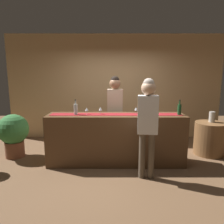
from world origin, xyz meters
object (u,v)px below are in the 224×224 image
at_px(wine_bottle_clear, 76,109).
at_px(vase_on_side_table, 212,117).
at_px(wine_bottle_green, 180,109).
at_px(round_side_table, 210,138).
at_px(wine_glass_far_end, 87,109).
at_px(customer_sipping, 148,118).
at_px(bartender, 115,106).
at_px(wine_glass_near_customer, 101,109).
at_px(wine_glass_mid_counter, 136,109).
at_px(potted_plant_tall, 14,133).

distance_m(wine_bottle_clear, vase_on_side_table, 3.06).
relative_size(wine_bottle_green, vase_on_side_table, 1.26).
bearing_deg(wine_bottle_clear, round_side_table, 9.92).
distance_m(wine_glass_far_end, customer_sipping, 1.27).
bearing_deg(customer_sipping, round_side_table, 41.67).
bearing_deg(wine_glass_far_end, bartender, 46.30).
height_order(wine_glass_near_customer, wine_glass_mid_counter, same).
xyz_separation_m(wine_glass_far_end, bartender, (0.57, 0.60, -0.02)).
relative_size(wine_glass_near_customer, customer_sipping, 0.08).
bearing_deg(round_side_table, customer_sipping, -144.93).
bearing_deg(bartender, wine_glass_mid_counter, 128.53).
relative_size(bartender, customer_sipping, 1.01).
height_order(wine_bottle_green, customer_sipping, customer_sipping).
relative_size(wine_glass_mid_counter, potted_plant_tall, 0.15).
bearing_deg(round_side_table, wine_glass_mid_counter, -164.88).
height_order(wine_bottle_clear, vase_on_side_table, wine_bottle_clear).
height_order(round_side_table, potted_plant_tall, potted_plant_tall).
distance_m(bartender, potted_plant_tall, 2.31).
height_order(wine_bottle_green, vase_on_side_table, wine_bottle_green).
height_order(bartender, vase_on_side_table, bartender).
relative_size(wine_bottle_clear, wine_glass_far_end, 2.10).
xyz_separation_m(wine_glass_near_customer, wine_glass_mid_counter, (0.72, 0.01, 0.00)).
bearing_deg(potted_plant_tall, customer_sipping, -19.36).
bearing_deg(wine_glass_mid_counter, customer_sipping, -79.74).
height_order(wine_glass_near_customer, vase_on_side_table, wine_glass_near_customer).
bearing_deg(wine_glass_far_end, customer_sipping, -29.54).
bearing_deg(customer_sipping, potted_plant_tall, 167.24).
distance_m(customer_sipping, vase_on_side_table, 2.06).
xyz_separation_m(wine_glass_near_customer, round_side_table, (2.47, 0.48, -0.76)).
bearing_deg(wine_glass_far_end, vase_on_side_table, 11.53).
height_order(wine_glass_mid_counter, customer_sipping, customer_sipping).
height_order(wine_glass_near_customer, round_side_table, wine_glass_near_customer).
bearing_deg(bartender, wine_bottle_clear, 38.89).
height_order(wine_glass_mid_counter, wine_glass_far_end, same).
xyz_separation_m(round_side_table, potted_plant_tall, (-4.39, -0.17, 0.18)).
bearing_deg(bartender, potted_plant_tall, 8.12).
bearing_deg(wine_bottle_clear, potted_plant_tall, 166.51).
bearing_deg(vase_on_side_table, bartender, 179.19).
bearing_deg(vase_on_side_table, wine_glass_mid_counter, -163.66).
relative_size(customer_sipping, round_side_table, 2.37).
relative_size(wine_bottle_clear, customer_sipping, 0.17).
bearing_deg(vase_on_side_table, wine_bottle_green, -147.71).
bearing_deg(vase_on_side_table, potted_plant_tall, -177.13).
bearing_deg(potted_plant_tall, wine_bottle_green, -6.12).
xyz_separation_m(wine_glass_far_end, customer_sipping, (1.11, -0.63, -0.03)).
bearing_deg(wine_glass_near_customer, potted_plant_tall, 170.88).
bearing_deg(vase_on_side_table, wine_bottle_clear, -169.26).
bearing_deg(wine_glass_mid_counter, round_side_table, 15.12).
bearing_deg(wine_bottle_green, round_side_table, 31.03).
relative_size(wine_glass_mid_counter, wine_glass_far_end, 1.00).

